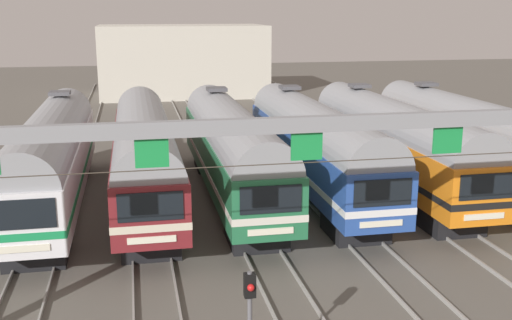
{
  "coord_description": "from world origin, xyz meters",
  "views": [
    {
      "loc": [
        -6.87,
        -29.81,
        9.34
      ],
      "look_at": [
        -1.42,
        -2.72,
        2.62
      ],
      "focal_mm": 43.49,
      "sensor_mm": 36.0,
      "label": 1
    }
  ],
  "objects_px": {
    "commuter_train_orange": "(392,140)",
    "commuter_train_yellow": "(467,137)",
    "commuter_train_white": "(52,154)",
    "yard_signal_mast": "(250,309)",
    "catenary_gantry": "(378,152)",
    "commuter_train_green": "(231,147)",
    "commuter_train_blue": "(314,143)",
    "commuter_train_maroon": "(144,151)"
  },
  "relations": [
    {
      "from": "commuter_train_white",
      "to": "commuter_train_green",
      "type": "bearing_deg",
      "value": 0.0
    },
    {
      "from": "commuter_train_white",
      "to": "commuter_train_maroon",
      "type": "height_order",
      "value": "commuter_train_white"
    },
    {
      "from": "commuter_train_orange",
      "to": "commuter_train_white",
      "type": "bearing_deg",
      "value": 180.0
    },
    {
      "from": "commuter_train_blue",
      "to": "commuter_train_orange",
      "type": "height_order",
      "value": "same"
    },
    {
      "from": "commuter_train_maroon",
      "to": "catenary_gantry",
      "type": "xyz_separation_m",
      "value": [
        6.42,
        -13.49,
        2.68
      ]
    },
    {
      "from": "commuter_train_green",
      "to": "commuter_train_orange",
      "type": "relative_size",
      "value": 1.0
    },
    {
      "from": "commuter_train_maroon",
      "to": "yard_signal_mast",
      "type": "bearing_deg",
      "value": -82.47
    },
    {
      "from": "commuter_train_maroon",
      "to": "commuter_train_green",
      "type": "relative_size",
      "value": 1.0
    },
    {
      "from": "commuter_train_orange",
      "to": "commuter_train_green",
      "type": "bearing_deg",
      "value": 180.0
    },
    {
      "from": "commuter_train_green",
      "to": "catenary_gantry",
      "type": "relative_size",
      "value": 0.68
    },
    {
      "from": "catenary_gantry",
      "to": "yard_signal_mast",
      "type": "bearing_deg",
      "value": -147.76
    },
    {
      "from": "commuter_train_maroon",
      "to": "commuter_train_yellow",
      "type": "distance_m",
      "value": 17.13
    },
    {
      "from": "commuter_train_blue",
      "to": "commuter_train_orange",
      "type": "relative_size",
      "value": 1.0
    },
    {
      "from": "commuter_train_white",
      "to": "yard_signal_mast",
      "type": "bearing_deg",
      "value": -68.37
    },
    {
      "from": "commuter_train_white",
      "to": "commuter_train_maroon",
      "type": "distance_m",
      "value": 4.28
    },
    {
      "from": "catenary_gantry",
      "to": "yard_signal_mast",
      "type": "relative_size",
      "value": 8.34
    },
    {
      "from": "commuter_train_blue",
      "to": "catenary_gantry",
      "type": "distance_m",
      "value": 13.93
    },
    {
      "from": "commuter_train_blue",
      "to": "commuter_train_yellow",
      "type": "bearing_deg",
      "value": 0.0
    },
    {
      "from": "commuter_train_green",
      "to": "catenary_gantry",
      "type": "height_order",
      "value": "catenary_gantry"
    },
    {
      "from": "commuter_train_green",
      "to": "catenary_gantry",
      "type": "xyz_separation_m",
      "value": [
        2.14,
        -13.5,
        2.68
      ]
    },
    {
      "from": "commuter_train_green",
      "to": "commuter_train_yellow",
      "type": "bearing_deg",
      "value": 0.0
    },
    {
      "from": "commuter_train_white",
      "to": "catenary_gantry",
      "type": "xyz_separation_m",
      "value": [
        10.71,
        -13.5,
        2.68
      ]
    },
    {
      "from": "commuter_train_green",
      "to": "commuter_train_yellow",
      "type": "distance_m",
      "value": 12.85
    },
    {
      "from": "commuter_train_white",
      "to": "catenary_gantry",
      "type": "distance_m",
      "value": 17.44
    },
    {
      "from": "commuter_train_orange",
      "to": "commuter_train_yellow",
      "type": "distance_m",
      "value": 4.28
    },
    {
      "from": "yard_signal_mast",
      "to": "commuter_train_green",
      "type": "bearing_deg",
      "value": 82.47
    },
    {
      "from": "commuter_train_maroon",
      "to": "commuter_train_blue",
      "type": "bearing_deg",
      "value": 0.03
    },
    {
      "from": "commuter_train_blue",
      "to": "yard_signal_mast",
      "type": "distance_m",
      "value": 17.43
    },
    {
      "from": "commuter_train_blue",
      "to": "catenary_gantry",
      "type": "xyz_separation_m",
      "value": [
        -2.14,
        -13.5,
        2.68
      ]
    },
    {
      "from": "yard_signal_mast",
      "to": "commuter_train_blue",
      "type": "bearing_deg",
      "value": 68.37
    },
    {
      "from": "commuter_train_orange",
      "to": "commuter_train_yellow",
      "type": "relative_size",
      "value": 1.0
    },
    {
      "from": "commuter_train_blue",
      "to": "catenary_gantry",
      "type": "bearing_deg",
      "value": -99.01
    },
    {
      "from": "commuter_train_green",
      "to": "yard_signal_mast",
      "type": "relative_size",
      "value": 5.65
    },
    {
      "from": "commuter_train_yellow",
      "to": "yard_signal_mast",
      "type": "distance_m",
      "value": 22.07
    },
    {
      "from": "commuter_train_orange",
      "to": "yard_signal_mast",
      "type": "height_order",
      "value": "commuter_train_orange"
    },
    {
      "from": "catenary_gantry",
      "to": "commuter_train_blue",
      "type": "bearing_deg",
      "value": 80.99
    },
    {
      "from": "commuter_train_white",
      "to": "commuter_train_orange",
      "type": "relative_size",
      "value": 1.0
    },
    {
      "from": "commuter_train_maroon",
      "to": "commuter_train_yellow",
      "type": "relative_size",
      "value": 1.0
    },
    {
      "from": "commuter_train_white",
      "to": "catenary_gantry",
      "type": "bearing_deg",
      "value": -51.58
    },
    {
      "from": "commuter_train_maroon",
      "to": "catenary_gantry",
      "type": "distance_m",
      "value": 15.18
    },
    {
      "from": "commuter_train_maroon",
      "to": "commuter_train_green",
      "type": "bearing_deg",
      "value": 0.06
    },
    {
      "from": "commuter_train_blue",
      "to": "commuter_train_yellow",
      "type": "height_order",
      "value": "same"
    }
  ]
}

